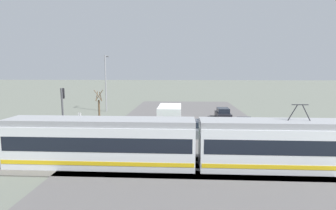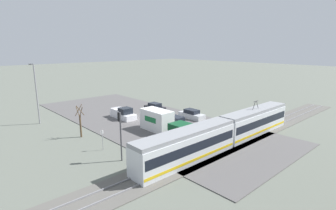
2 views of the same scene
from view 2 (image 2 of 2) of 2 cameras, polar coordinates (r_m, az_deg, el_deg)
name	(u,v)px [view 2 (image 2 of 2)]	position (r m, az deg, el deg)	size (l,w,h in m)	color
ground_plane	(144,120)	(44.16, -5.24, -3.23)	(320.00, 320.00, 0.00)	#60665B
road_surface	(144,120)	(44.14, -5.24, -3.18)	(18.56, 47.96, 0.08)	#565454
rail_bed	(223,146)	(33.45, 11.87, -8.65)	(67.05, 4.40, 0.22)	#5B5954
light_rail_tram	(225,132)	(33.17, 12.39, -5.73)	(27.32, 2.58, 4.57)	silver
box_truck	(162,122)	(37.32, -1.30, -3.81)	(2.46, 8.47, 3.01)	#0C4723
pickup_truck	(123,114)	(45.07, -9.67, -1.97)	(2.07, 5.22, 1.93)	silver
sedan_car_0	(176,122)	(40.35, 1.75, -3.70)	(1.86, 4.48, 1.48)	#4C5156
sedan_car_1	(155,108)	(49.64, -2.88, -0.57)	(1.87, 4.32, 1.52)	black
sedan_car_2	(192,115)	(44.73, 5.16, -2.09)	(1.83, 4.66, 1.52)	silver
traffic_light_pole	(120,130)	(28.12, -10.36, -5.34)	(0.28, 0.47, 5.34)	#47474C
street_tree	(80,123)	(37.15, -18.54, -3.65)	(1.06, 0.88, 4.48)	brown
street_lamp_near_crossing	(36,90)	(45.64, -26.82, 2.91)	(0.36, 1.95, 9.50)	gray
no_parking_sign	(102,138)	(31.94, -14.09, -7.03)	(0.32, 0.08, 2.46)	gray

